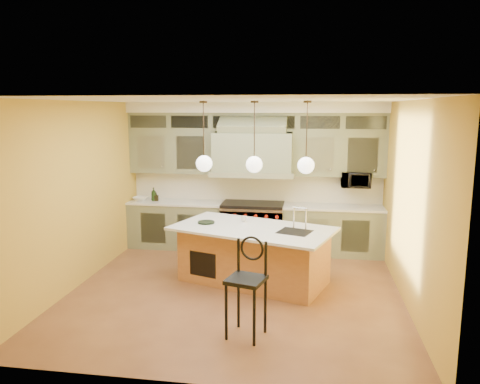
% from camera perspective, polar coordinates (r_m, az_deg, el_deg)
% --- Properties ---
extents(floor, '(5.00, 5.00, 0.00)m').
position_cam_1_polar(floor, '(7.38, -0.59, -11.98)').
color(floor, brown).
rests_on(floor, ground).
extents(ceiling, '(5.00, 5.00, 0.00)m').
position_cam_1_polar(ceiling, '(6.84, -0.63, 11.15)').
color(ceiling, white).
rests_on(ceiling, wall_back).
extents(wall_back, '(5.00, 0.00, 5.00)m').
position_cam_1_polar(wall_back, '(9.41, 1.87, 2.01)').
color(wall_back, gold).
rests_on(wall_back, ground).
extents(wall_front, '(5.00, 0.00, 5.00)m').
position_cam_1_polar(wall_front, '(4.59, -5.73, -6.77)').
color(wall_front, gold).
rests_on(wall_front, ground).
extents(wall_left, '(0.00, 5.00, 5.00)m').
position_cam_1_polar(wall_left, '(7.77, -19.13, -0.28)').
color(wall_left, gold).
rests_on(wall_left, ground).
extents(wall_right, '(0.00, 5.00, 5.00)m').
position_cam_1_polar(wall_right, '(7.01, 19.99, -1.41)').
color(wall_right, gold).
rests_on(wall_right, ground).
extents(back_cabinetry, '(5.00, 0.77, 2.90)m').
position_cam_1_polar(back_cabinetry, '(9.15, 1.66, 1.66)').
color(back_cabinetry, '#727A5B').
rests_on(back_cabinetry, floor).
extents(range, '(1.20, 0.74, 0.96)m').
position_cam_1_polar(range, '(9.25, 1.57, -4.22)').
color(range, silver).
rests_on(range, floor).
extents(kitchen_island, '(2.78, 2.04, 1.35)m').
position_cam_1_polar(kitchen_island, '(7.60, 1.71, -7.53)').
color(kitchen_island, '#9F6138').
rests_on(kitchen_island, floor).
extents(counter_stool, '(0.53, 0.53, 1.23)m').
position_cam_1_polar(counter_stool, '(5.81, 0.88, -10.77)').
color(counter_stool, black).
rests_on(counter_stool, floor).
extents(microwave, '(0.54, 0.37, 0.30)m').
position_cam_1_polar(microwave, '(9.13, 13.92, 1.47)').
color(microwave, black).
rests_on(microwave, back_cabinetry).
extents(oil_bottle_a, '(0.11, 0.11, 0.27)m').
position_cam_1_polar(oil_bottle_a, '(9.59, -10.48, -0.26)').
color(oil_bottle_a, black).
rests_on(oil_bottle_a, back_cabinetry).
extents(oil_bottle_b, '(0.08, 0.09, 0.17)m').
position_cam_1_polar(oil_bottle_b, '(9.58, -10.15, -0.57)').
color(oil_bottle_b, black).
rests_on(oil_bottle_b, back_cabinetry).
extents(fruit_bowl, '(0.34, 0.34, 0.07)m').
position_cam_1_polar(fruit_bowl, '(9.70, -12.02, -0.79)').
color(fruit_bowl, white).
rests_on(fruit_bowl, back_cabinetry).
extents(cup, '(0.11, 0.11, 0.10)m').
position_cam_1_polar(cup, '(7.78, 0.50, -3.33)').
color(cup, silver).
rests_on(cup, kitchen_island).
extents(pendant_left, '(0.26, 0.26, 1.11)m').
position_cam_1_polar(pendant_left, '(7.44, -4.40, 3.70)').
color(pendant_left, '#2D2319').
rests_on(pendant_left, ceiling).
extents(pendant_center, '(0.26, 0.26, 1.11)m').
position_cam_1_polar(pendant_center, '(7.30, 1.74, 3.61)').
color(pendant_center, '#2D2319').
rests_on(pendant_center, ceiling).
extents(pendant_right, '(0.26, 0.26, 1.11)m').
position_cam_1_polar(pendant_right, '(7.24, 8.05, 3.46)').
color(pendant_right, '#2D2319').
rests_on(pendant_right, ceiling).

